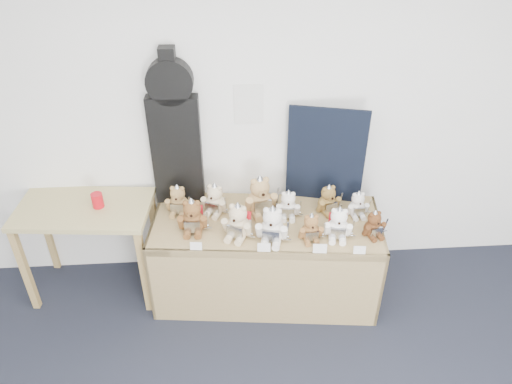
{
  "coord_description": "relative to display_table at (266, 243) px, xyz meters",
  "views": [
    {
      "loc": [
        -0.24,
        -0.78,
        2.94
      ],
      "look_at": [
        -0.05,
        2.0,
        1.03
      ],
      "focal_mm": 35.0,
      "sensor_mm": 36.0,
      "label": 1
    }
  ],
  "objects": [
    {
      "name": "entry_card_d",
      "position": [
        0.6,
        -0.33,
        0.18
      ],
      "size": [
        0.08,
        0.03,
        0.06
      ],
      "primitive_type": "cube",
      "rotation": [
        -0.24,
        0.0,
        -0.11
      ],
      "color": "silver",
      "rests_on": "display_table"
    },
    {
      "name": "teddy_back_end",
      "position": [
        0.68,
        0.1,
        0.24
      ],
      "size": [
        0.19,
        0.15,
        0.22
      ],
      "rotation": [
        0.0,
        0.0,
        0.09
      ],
      "color": "silver",
      "rests_on": "display_table"
    },
    {
      "name": "teddy_back_right",
      "position": [
        0.48,
        0.16,
        0.25
      ],
      "size": [
        0.21,
        0.19,
        0.25
      ],
      "rotation": [
        0.0,
        0.0,
        0.33
      ],
      "color": "olive",
      "rests_on": "display_table"
    },
    {
      "name": "entry_card_b",
      "position": [
        -0.04,
        -0.26,
        0.19
      ],
      "size": [
        0.09,
        0.03,
        0.06
      ],
      "primitive_type": "cube",
      "rotation": [
        -0.24,
        0.0,
        -0.11
      ],
      "color": "silver",
      "rests_on": "display_table"
    },
    {
      "name": "teddy_front_right",
      "position": [
        0.3,
        -0.15,
        0.25
      ],
      "size": [
        0.19,
        0.16,
        0.24
      ],
      "rotation": [
        0.0,
        0.0,
        0.04
      ],
      "color": "brown",
      "rests_on": "display_table"
    },
    {
      "name": "side_table",
      "position": [
        -1.32,
        0.2,
        0.13
      ],
      "size": [
        1.01,
        0.62,
        0.8
      ],
      "rotation": [
        0.0,
        0.0,
        -0.09
      ],
      "color": "tan",
      "rests_on": "floor"
    },
    {
      "name": "entry_card_a",
      "position": [
        -0.49,
        -0.21,
        0.18
      ],
      "size": [
        0.08,
        0.03,
        0.06
      ],
      "primitive_type": "cube",
      "rotation": [
        -0.24,
        0.0,
        -0.11
      ],
      "color": "silver",
      "rests_on": "display_table"
    },
    {
      "name": "teddy_front_far_right",
      "position": [
        0.49,
        -0.14,
        0.26
      ],
      "size": [
        0.22,
        0.2,
        0.27
      ],
      "rotation": [
        0.0,
        0.0,
        -0.18
      ],
      "color": "white",
      "rests_on": "display_table"
    },
    {
      "name": "teddy_back_centre_left",
      "position": [
        -0.03,
        0.19,
        0.29
      ],
      "size": [
        0.28,
        0.25,
        0.34
      ],
      "rotation": [
        0.0,
        0.0,
        0.23
      ],
      "color": "tan",
      "rests_on": "display_table"
    },
    {
      "name": "teddy_front_end",
      "position": [
        0.74,
        -0.14,
        0.24
      ],
      "size": [
        0.19,
        0.17,
        0.23
      ],
      "rotation": [
        0.0,
        0.0,
        0.27
      ],
      "color": "#56331D",
      "rests_on": "display_table"
    },
    {
      "name": "display_table",
      "position": [
        0.0,
        0.0,
        0.0
      ],
      "size": [
        1.74,
        0.87,
        0.7
      ],
      "rotation": [
        0.0,
        0.0,
        -0.11
      ],
      "color": "olive",
      "rests_on": "floor"
    },
    {
      "name": "guitar_case",
      "position": [
        -0.63,
        0.4,
        0.74
      ],
      "size": [
        0.37,
        0.12,
        1.2
      ],
      "rotation": [
        0.0,
        0.0,
        -0.03
      ],
      "color": "black",
      "rests_on": "display_table"
    },
    {
      "name": "red_cup",
      "position": [
        -1.21,
        0.19,
        0.31
      ],
      "size": [
        0.08,
        0.08,
        0.11
      ],
      "primitive_type": "cylinder",
      "color": "red",
      "rests_on": "side_table"
    },
    {
      "name": "room_shell",
      "position": [
        -0.09,
        0.46,
        0.9
      ],
      "size": [
        6.0,
        6.0,
        6.0
      ],
      "color": "white",
      "rests_on": "floor"
    },
    {
      "name": "teddy_front_left",
      "position": [
        -0.2,
        -0.08,
        0.27
      ],
      "size": [
        0.24,
        0.24,
        0.3
      ],
      "rotation": [
        0.0,
        0.0,
        -0.4
      ],
      "color": "beige",
      "rests_on": "display_table"
    },
    {
      "name": "teddy_front_centre",
      "position": [
        0.03,
        -0.15,
        0.27
      ],
      "size": [
        0.25,
        0.23,
        0.31
      ],
      "rotation": [
        0.0,
        0.0,
        -0.23
      ],
      "color": "white",
      "rests_on": "display_table"
    },
    {
      "name": "teddy_back_far_left",
      "position": [
        -0.64,
        0.23,
        0.25
      ],
      "size": [
        0.21,
        0.18,
        0.26
      ],
      "rotation": [
        0.0,
        0.0,
        -0.14
      ],
      "color": "#A7824E",
      "rests_on": "display_table"
    },
    {
      "name": "navy_board",
      "position": [
        0.47,
        0.33,
        0.53
      ],
      "size": [
        0.56,
        0.16,
        0.77
      ],
      "primitive_type": "cube",
      "rotation": [
        0.0,
        0.0,
        -0.24
      ],
      "color": "black",
      "rests_on": "display_table"
    },
    {
      "name": "teddy_back_centre_right",
      "position": [
        0.17,
        0.12,
        0.25
      ],
      "size": [
        0.2,
        0.17,
        0.24
      ],
      "rotation": [
        0.0,
        0.0,
        -0.1
      ],
      "color": "white",
      "rests_on": "display_table"
    },
    {
      "name": "teddy_front_far_left",
      "position": [
        -0.52,
        0.0,
        0.27
      ],
      "size": [
        0.24,
        0.2,
        0.29
      ],
      "rotation": [
        0.0,
        0.0,
        -0.04
      ],
      "color": "brown",
      "rests_on": "display_table"
    },
    {
      "name": "entry_card_c",
      "position": [
        0.34,
        -0.3,
        0.19
      ],
      "size": [
        0.1,
        0.03,
        0.07
      ],
      "primitive_type": "cube",
      "rotation": [
        -0.24,
        0.0,
        -0.11
      ],
      "color": "silver",
      "rests_on": "display_table"
    },
    {
      "name": "teddy_back_left",
      "position": [
        -0.36,
        0.21,
        0.26
      ],
      "size": [
        0.22,
        0.22,
        0.27
      ],
      "rotation": [
        0.0,
        0.0,
        -0.41
      ],
      "color": "beige",
      "rests_on": "display_table"
    }
  ]
}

